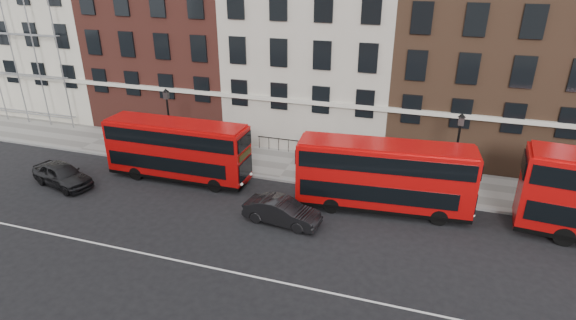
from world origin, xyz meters
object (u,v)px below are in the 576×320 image
(car_front, at_px, (282,211))
(bus_c, at_px, (383,175))
(car_rear, at_px, (62,175))
(bus_b, at_px, (177,149))

(car_front, bearing_deg, bus_c, -50.95)
(bus_c, bearing_deg, car_rear, -175.92)
(bus_c, bearing_deg, bus_b, 174.98)
(bus_c, distance_m, car_front, 6.25)
(bus_c, height_order, car_front, bus_c)
(bus_c, xyz_separation_m, car_front, (-5.12, -3.23, -1.54))
(car_front, bearing_deg, car_rear, 96.83)
(car_rear, bearing_deg, bus_b, -49.85)
(car_rear, xyz_separation_m, car_front, (15.25, 0.02, -0.06))
(car_rear, distance_m, car_front, 15.25)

